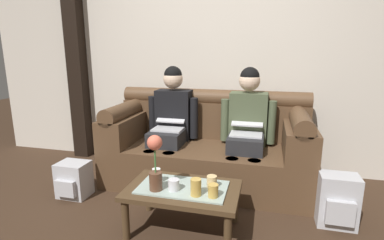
% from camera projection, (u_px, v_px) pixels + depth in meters
% --- Properties ---
extents(back_wall_patterned, '(6.00, 0.12, 2.90)m').
position_uv_depth(back_wall_patterned, '(218.00, 45.00, 3.39)').
color(back_wall_patterned, beige).
rests_on(back_wall_patterned, ground_plane).
extents(timber_pillar, '(0.20, 0.20, 2.90)m').
position_uv_depth(timber_pillar, '(76.00, 45.00, 3.71)').
color(timber_pillar, black).
rests_on(timber_pillar, ground_plane).
extents(couch, '(2.07, 0.88, 0.96)m').
position_uv_depth(couch, '(208.00, 148.00, 3.13)').
color(couch, '#513823').
rests_on(couch, ground_plane).
extents(person_left, '(0.56, 0.67, 1.22)m').
position_uv_depth(person_left, '(171.00, 119.00, 3.16)').
color(person_left, '#232326').
rests_on(person_left, ground_plane).
extents(person_right, '(0.56, 0.67, 1.22)m').
position_uv_depth(person_right, '(247.00, 124.00, 2.97)').
color(person_right, '#232326').
rests_on(person_right, ground_plane).
extents(coffee_table, '(0.85, 0.53, 0.37)m').
position_uv_depth(coffee_table, '(183.00, 193.00, 2.25)').
color(coffee_table, '#47331E').
rests_on(coffee_table, ground_plane).
extents(flower_vase, '(0.11, 0.11, 0.42)m').
position_uv_depth(flower_vase, '(155.00, 162.00, 2.14)').
color(flower_vase, brown).
rests_on(flower_vase, coffee_table).
extents(cup_near_left, '(0.08, 0.08, 0.08)m').
position_uv_depth(cup_near_left, '(174.00, 185.00, 2.17)').
color(cup_near_left, silver).
rests_on(cup_near_left, coffee_table).
extents(cup_near_right, '(0.07, 0.07, 0.09)m').
position_uv_depth(cup_near_right, '(213.00, 191.00, 2.07)').
color(cup_near_right, gold).
rests_on(cup_near_right, coffee_table).
extents(cup_far_center, '(0.08, 0.08, 0.12)m').
position_uv_depth(cup_far_center, '(196.00, 187.00, 2.09)').
color(cup_far_center, gold).
rests_on(cup_far_center, coffee_table).
extents(cup_far_left, '(0.08, 0.08, 0.09)m').
position_uv_depth(cup_far_left, '(212.00, 182.00, 2.21)').
color(cup_far_left, '#DBB77A').
rests_on(cup_far_left, coffee_table).
extents(cup_far_right, '(0.07, 0.07, 0.11)m').
position_uv_depth(cup_far_right, '(157.00, 176.00, 2.29)').
color(cup_far_right, white).
rests_on(cup_far_right, coffee_table).
extents(backpack_right, '(0.30, 0.25, 0.43)m').
position_uv_depth(backpack_right, '(337.00, 201.00, 2.34)').
color(backpack_right, '#B7B7BC').
rests_on(backpack_right, ground_plane).
extents(backpack_left, '(0.29, 0.27, 0.34)m').
position_uv_depth(backpack_left, '(74.00, 180.00, 2.83)').
color(backpack_left, '#B7B7BC').
rests_on(backpack_left, ground_plane).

